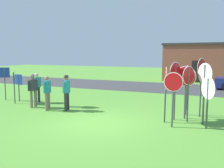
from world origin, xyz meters
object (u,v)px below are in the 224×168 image
at_px(stop_sign_far_back, 175,80).
at_px(stop_sign_low_front, 205,82).
at_px(stop_sign_center_cluster, 166,84).
at_px(person_holding_notes, 33,89).
at_px(stop_sign_leaning_left, 173,90).
at_px(stop_sign_nearest, 188,84).
at_px(stop_sign_rear_right, 201,77).
at_px(person_in_blue, 66,89).
at_px(stop_sign_tallest, 208,93).
at_px(stop_sign_leaning_right, 185,83).
at_px(person_near_signs, 67,91).
at_px(person_on_left, 47,91).
at_px(info_panel_middle, 19,83).
at_px(info_panel_leftmost, 5,78).
at_px(stop_sign_rear_left, 187,82).
at_px(info_panel_rightmost, 14,82).
at_px(person_with_sunhat, 37,86).

relative_size(stop_sign_far_back, stop_sign_low_front, 1.01).
bearing_deg(stop_sign_center_cluster, person_holding_notes, 179.37).
height_order(stop_sign_leaning_left, stop_sign_center_cluster, stop_sign_center_cluster).
bearing_deg(stop_sign_nearest, stop_sign_rear_right, 69.34).
bearing_deg(person_in_blue, person_holding_notes, -150.98).
bearing_deg(stop_sign_tallest, stop_sign_leaning_right, 130.23).
xyz_separation_m(stop_sign_far_back, person_near_signs, (-5.14, -0.32, -0.72)).
relative_size(stop_sign_center_cluster, person_on_left, 1.33).
relative_size(stop_sign_far_back, info_panel_middle, 1.55).
relative_size(stop_sign_nearest, info_panel_leftmost, 1.17).
bearing_deg(stop_sign_leaning_left, person_on_left, 176.41).
distance_m(stop_sign_tallest, person_holding_notes, 8.43).
bearing_deg(stop_sign_far_back, stop_sign_rear_right, 45.07).
distance_m(stop_sign_tallest, info_panel_middle, 10.43).
xyz_separation_m(stop_sign_rear_left, info_panel_middle, (-9.39, -0.54, -0.45)).
height_order(person_on_left, person_near_signs, person_near_signs).
xyz_separation_m(stop_sign_nearest, info_panel_rightmost, (-9.33, 0.08, -0.35)).
relative_size(person_on_left, info_panel_leftmost, 0.86).
xyz_separation_m(stop_sign_far_back, stop_sign_center_cluster, (-0.29, -0.52, -0.15)).
xyz_separation_m(person_with_sunhat, person_holding_notes, (0.66, -1.09, 0.03)).
distance_m(stop_sign_leaning_left, person_with_sunhat, 8.07).
height_order(stop_sign_leaning_right, stop_sign_nearest, stop_sign_nearest).
bearing_deg(person_near_signs, stop_sign_leaning_right, 7.33).
distance_m(person_on_left, person_holding_notes, 1.10).
relative_size(stop_sign_leaning_right, person_holding_notes, 1.30).
bearing_deg(stop_sign_rear_left, stop_sign_low_front, -57.25).
relative_size(stop_sign_rear_left, person_on_left, 1.35).
xyz_separation_m(stop_sign_rear_left, stop_sign_low_front, (0.80, -1.25, 0.14)).
xyz_separation_m(person_in_blue, person_holding_notes, (-1.48, -0.82, 0.03)).
bearing_deg(stop_sign_nearest, stop_sign_far_back, 167.08).
bearing_deg(stop_sign_center_cluster, person_on_left, -178.54).
distance_m(stop_sign_center_cluster, info_panel_leftmost, 9.83).
distance_m(stop_sign_far_back, stop_sign_rear_right, 1.35).
height_order(stop_sign_leaning_right, stop_sign_rear_left, stop_sign_rear_left).
relative_size(stop_sign_leaning_left, stop_sign_center_cluster, 0.93).
distance_m(stop_sign_rear_left, info_panel_rightmost, 9.21).
bearing_deg(info_panel_middle, person_with_sunhat, 3.96).
distance_m(stop_sign_leaning_right, person_near_signs, 5.58).
height_order(stop_sign_far_back, info_panel_leftmost, stop_sign_far_back).
xyz_separation_m(stop_sign_rear_left, person_near_signs, (-5.49, -1.41, -0.54)).
bearing_deg(person_in_blue, stop_sign_leaning_left, -14.00).
relative_size(stop_sign_leaning_left, person_in_blue, 1.24).
bearing_deg(stop_sign_low_front, person_holding_notes, -177.98).
xyz_separation_m(stop_sign_tallest, info_panel_leftmost, (-11.37, 1.23, 0.03)).
bearing_deg(stop_sign_tallest, stop_sign_nearest, 141.91).
xyz_separation_m(stop_sign_rear_left, person_on_left, (-6.38, -1.76, -0.58)).
bearing_deg(person_holding_notes, stop_sign_rear_left, 11.64).
distance_m(stop_sign_far_back, stop_sign_low_front, 1.16).
bearing_deg(stop_sign_center_cluster, stop_sign_leaning_right, 54.06).
bearing_deg(person_in_blue, stop_sign_rear_left, 6.81).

